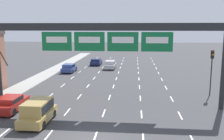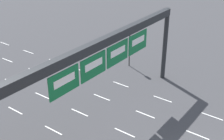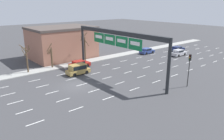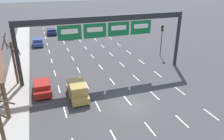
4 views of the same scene
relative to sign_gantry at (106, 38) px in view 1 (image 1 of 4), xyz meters
name	(u,v)px [view 1 (image 1 of 4)]	position (x,y,z in m)	size (l,w,h in m)	color
lane_dashes	(112,91)	(0.00, 5.32, -6.46)	(13.32, 67.00, 0.01)	white
sign_gantry	(106,38)	(0.00, 0.00, 0.00)	(21.87, 0.70, 7.85)	#232628
suv_gold	(38,111)	(-4.89, -4.87, -5.46)	(1.88, 4.17, 1.82)	#A88947
car_blue	(69,68)	(-8.32, 17.36, -5.73)	(1.90, 3.97, 1.39)	navy
car_red	(10,103)	(-8.44, -2.37, -5.73)	(1.89, 4.06, 1.37)	maroon
car_silver	(110,64)	(-1.77, 21.44, -5.68)	(1.84, 4.28, 1.49)	#B7B7BC
car_navy	(96,62)	(-5.02, 25.75, -5.78)	(1.96, 4.11, 1.27)	#19234C
traffic_light_near_gantry	(212,64)	(11.01, 4.69, -2.91)	(0.30, 0.35, 5.00)	black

